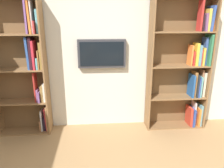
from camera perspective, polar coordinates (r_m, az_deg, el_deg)
name	(u,v)px	position (r m, az deg, el deg)	size (l,w,h in m)	color
wall_back	(100,44)	(3.34, -3.21, 10.59)	(4.52, 0.06, 2.70)	beige
bookshelf_left	(186,67)	(3.53, 19.32, 4.26)	(0.94, 0.28, 2.06)	brown
bookshelf_right	(25,68)	(3.39, -22.38, 4.09)	(0.80, 0.28, 2.03)	brown
wall_mounted_tv	(102,54)	(3.27, -2.74, 8.13)	(0.73, 0.07, 0.43)	#333338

